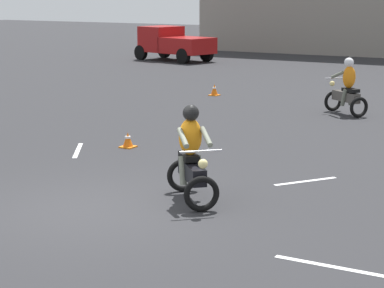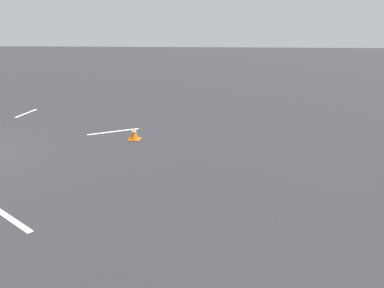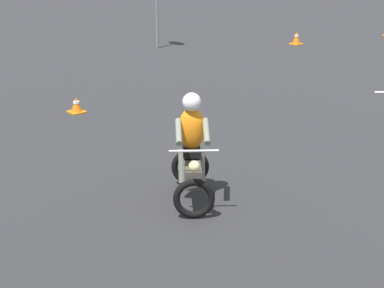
# 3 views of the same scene
# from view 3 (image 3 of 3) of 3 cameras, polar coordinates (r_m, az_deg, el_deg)

# --- Properties ---
(motorcycle_rider_background) EXTENTS (1.48, 1.32, 1.66)m
(motorcycle_rider_background) POSITION_cam_3_polar(r_m,az_deg,el_deg) (11.12, -0.01, -0.79)
(motorcycle_rider_background) COLOR black
(motorcycle_rider_background) RESTS_ON ground
(traffic_cone_mid_center) EXTENTS (0.32, 0.32, 0.33)m
(traffic_cone_mid_center) POSITION_cam_3_polar(r_m,az_deg,el_deg) (15.98, -8.80, 2.92)
(traffic_cone_mid_center) COLOR orange
(traffic_cone_mid_center) RESTS_ON ground
(traffic_cone_far_right) EXTENTS (0.32, 0.32, 0.39)m
(traffic_cone_far_right) POSITION_cam_3_polar(r_m,az_deg,el_deg) (23.28, 7.97, 7.99)
(traffic_cone_far_right) COLOR orange
(traffic_cone_far_right) RESTS_ON ground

